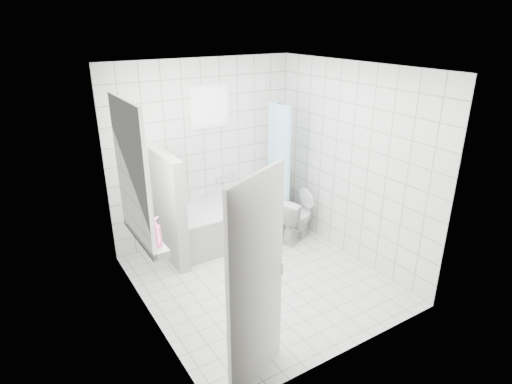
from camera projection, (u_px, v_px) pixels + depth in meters
ground at (261, 280)px, 5.41m from camera, size 3.00×3.00×0.00m
ceiling at (262, 67)px, 4.43m from camera, size 3.00×3.00×0.00m
wall_back at (204, 152)px, 6.10m from camera, size 2.80×0.02×2.60m
wall_front at (354, 236)px, 3.74m from camera, size 2.80×0.02×2.60m
wall_left at (142, 211)px, 4.23m from camera, size 0.02×3.00×2.60m
wall_right at (351, 164)px, 5.61m from camera, size 0.02×3.00×2.60m
window_left at (134, 173)px, 4.37m from camera, size 0.01×0.90×1.40m
window_back at (210, 106)px, 5.87m from camera, size 0.50×0.01×0.50m
window_sill at (146, 236)px, 4.67m from camera, size 0.18×1.02×0.08m
door at (256, 286)px, 3.57m from camera, size 0.74×0.38×2.00m
bathtub at (228, 223)px, 6.26m from camera, size 1.65×0.77×0.58m
partition_wall at (169, 209)px, 5.61m from camera, size 0.15×0.85×1.50m
tiled_ledge at (280, 202)px, 7.00m from camera, size 0.40×0.24×0.55m
toilet at (296, 218)px, 6.30m from camera, size 0.76×0.61×0.68m
curtain_rod at (274, 101)px, 5.97m from camera, size 0.02×0.80×0.02m
shower_curtain at (278, 165)px, 6.21m from camera, size 0.14×0.48×1.78m
tub_faucet at (222, 179)px, 6.36m from camera, size 0.18×0.06×0.06m
sill_bottles at (148, 225)px, 4.54m from camera, size 0.16×0.65×0.31m
ledge_bottles at (281, 181)px, 6.83m from camera, size 0.17×0.16×0.27m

